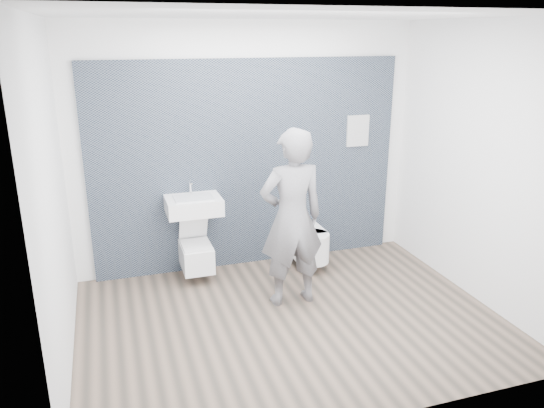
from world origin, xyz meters
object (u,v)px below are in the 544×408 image
object	(u,v)px
toilet_square	(196,254)
visitor	(292,218)
washbasin	(194,205)
toilet_rounded	(309,244)

from	to	relation	value
toilet_square	visitor	distance (m)	1.33
washbasin	visitor	world-z (taller)	visitor
washbasin	toilet_square	world-z (taller)	washbasin
toilet_square	toilet_rounded	size ratio (longest dim) A/B	0.96
washbasin	toilet_rounded	bearing A→B (deg)	-4.42
washbasin	toilet_square	bearing A→B (deg)	-90.00
washbasin	toilet_rounded	xyz separation A→B (m)	(1.33, -0.10, -0.58)
toilet_rounded	washbasin	bearing A→B (deg)	175.58
visitor	washbasin	bearing A→B (deg)	-46.90
toilet_square	visitor	xyz separation A→B (m)	(0.83, -0.84, 0.62)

